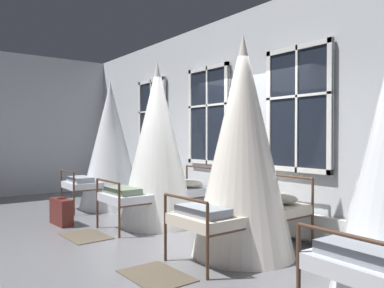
{
  "coord_description": "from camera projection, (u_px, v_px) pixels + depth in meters",
  "views": [
    {
      "loc": [
        4.52,
        -3.27,
        1.49
      ],
      "look_at": [
        -0.1,
        0.15,
        1.38
      ],
      "focal_mm": 35.88,
      "sensor_mm": 36.0,
      "label": 1
    }
  ],
  "objects": [
    {
      "name": "ground",
      "position": [
        188.0,
        239.0,
        5.61
      ],
      "size": [
        21.64,
        21.64,
        0.0
      ],
      "primitive_type": "plane",
      "color": "slate"
    },
    {
      "name": "back_wall_with_windows",
      "position": [
        251.0,
        118.0,
        6.35
      ],
      "size": [
        11.82,
        0.1,
        3.59
      ],
      "primitive_type": "cube",
      "color": "silver",
      "rests_on": "ground"
    },
    {
      "name": "window_bank",
      "position": [
        246.0,
        161.0,
        6.29
      ],
      "size": [
        7.24,
        0.1,
        2.72
      ],
      "color": "black",
      "rests_on": "ground"
    },
    {
      "name": "cot_first",
      "position": [
        111.0,
        147.0,
        8.1
      ],
      "size": [
        1.31,
        1.88,
        2.65
      ],
      "rotation": [
        0.0,
        0.0,
        1.55
      ],
      "color": "#4C3323",
      "rests_on": "ground"
    },
    {
      "name": "cot_second",
      "position": [
        158.0,
        146.0,
        6.5
      ],
      "size": [
        1.31,
        1.88,
        2.76
      ],
      "rotation": [
        0.0,
        0.0,
        1.59
      ],
      "color": "#4C3323",
      "rests_on": "ground"
    },
    {
      "name": "cot_third",
      "position": [
        243.0,
        148.0,
        4.84
      ],
      "size": [
        1.31,
        1.88,
        2.79
      ],
      "rotation": [
        0.0,
        0.0,
        1.59
      ],
      "color": "#4C3323",
      "rests_on": "ground"
    },
    {
      "name": "rug_second",
      "position": [
        86.0,
        236.0,
        5.73
      ],
      "size": [
        0.82,
        0.59,
        0.01
      ],
      "primitive_type": "cube",
      "rotation": [
        0.0,
        0.0,
        0.03
      ],
      "color": "brown",
      "rests_on": "ground"
    },
    {
      "name": "rug_third",
      "position": [
        156.0,
        276.0,
        4.1
      ],
      "size": [
        0.81,
        0.57,
        0.01
      ],
      "primitive_type": "cube",
      "rotation": [
        0.0,
        0.0,
        0.02
      ],
      "color": "brown",
      "rests_on": "ground"
    },
    {
      "name": "suitcase_dark",
      "position": [
        61.0,
        212.0,
        6.49
      ],
      "size": [
        0.57,
        0.25,
        0.47
      ],
      "rotation": [
        0.0,
        0.0,
        0.07
      ],
      "color": "#5B231E",
      "rests_on": "ground"
    }
  ]
}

